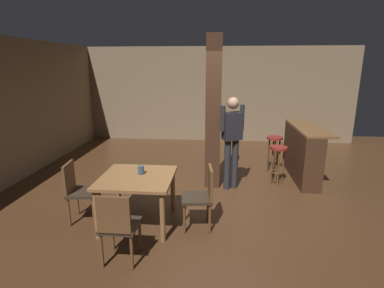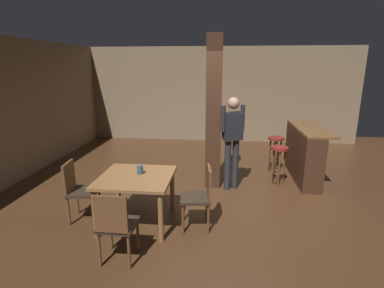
% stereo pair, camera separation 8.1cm
% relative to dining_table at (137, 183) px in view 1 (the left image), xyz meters
% --- Properties ---
extents(ground_plane, '(10.80, 10.80, 0.00)m').
position_rel_dining_table_xyz_m(ground_plane, '(1.12, 0.71, -0.62)').
color(ground_plane, '#422816').
extents(wall_back, '(8.00, 0.10, 2.80)m').
position_rel_dining_table_xyz_m(wall_back, '(1.12, 5.21, 0.78)').
color(wall_back, '#756047').
rests_on(wall_back, ground_plane).
extents(pillar, '(0.28, 0.28, 2.80)m').
position_rel_dining_table_xyz_m(pillar, '(1.04, 1.55, 0.78)').
color(pillar, '#382114').
rests_on(pillar, ground_plane).
extents(dining_table, '(1.03, 1.03, 0.73)m').
position_rel_dining_table_xyz_m(dining_table, '(0.00, 0.00, 0.00)').
color(dining_table, brown).
rests_on(dining_table, ground_plane).
extents(chair_south, '(0.42, 0.42, 0.89)m').
position_rel_dining_table_xyz_m(chair_south, '(0.02, -0.93, -0.12)').
color(chair_south, '#2D2319').
rests_on(chair_south, ground_plane).
extents(chair_west, '(0.47, 0.47, 0.89)m').
position_rel_dining_table_xyz_m(chair_west, '(-0.90, 0.01, -0.12)').
color(chair_west, '#2D2319').
rests_on(chair_west, ground_plane).
extents(chair_east, '(0.47, 0.47, 0.89)m').
position_rel_dining_table_xyz_m(chair_east, '(0.93, -0.02, -0.12)').
color(chair_east, '#2D2319').
rests_on(chair_east, ground_plane).
extents(napkin_cup, '(0.09, 0.09, 0.12)m').
position_rel_dining_table_xyz_m(napkin_cup, '(0.04, 0.10, 0.17)').
color(napkin_cup, '#33475B').
rests_on(napkin_cup, dining_table).
extents(standing_person, '(0.45, 0.33, 1.72)m').
position_rel_dining_table_xyz_m(standing_person, '(1.39, 1.43, 0.38)').
color(standing_person, black).
rests_on(standing_person, ground_plane).
extents(bar_counter, '(0.56, 1.73, 1.07)m').
position_rel_dining_table_xyz_m(bar_counter, '(2.86, 2.17, -0.08)').
color(bar_counter, brown).
rests_on(bar_counter, ground_plane).
extents(bar_stool_near, '(0.32, 0.32, 0.77)m').
position_rel_dining_table_xyz_m(bar_stool_near, '(2.29, 1.69, -0.06)').
color(bar_stool_near, maroon).
rests_on(bar_stool_near, ground_plane).
extents(bar_stool_mid, '(0.34, 0.34, 0.79)m').
position_rel_dining_table_xyz_m(bar_stool_mid, '(2.35, 2.43, -0.04)').
color(bar_stool_mid, maroon).
rests_on(bar_stool_mid, ground_plane).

